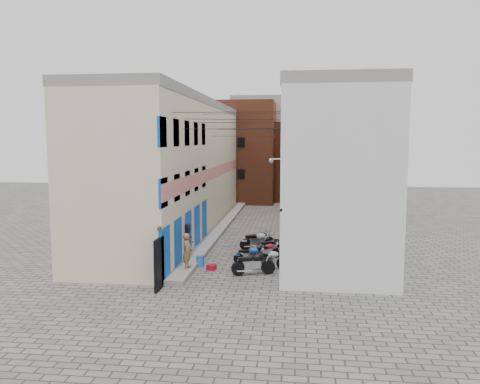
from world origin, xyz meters
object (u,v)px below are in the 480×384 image
at_px(motorcycle_f, 257,240).
at_px(red_crate, 211,267).
at_px(motorcycle_d, 267,250).
at_px(water_jug_near, 200,261).
at_px(motorcycle_g, 260,238).
at_px(motorcycle_c, 250,254).
at_px(motorcycle_e, 272,245).
at_px(person_a, 187,251).
at_px(motorcycle_a, 253,262).
at_px(water_jug_far, 201,260).
at_px(motorcycle_b, 269,258).
at_px(person_b, 188,240).

bearing_deg(motorcycle_f, red_crate, -35.90).
xyz_separation_m(motorcycle_d, water_jug_near, (-3.23, -1.90, -0.21)).
bearing_deg(water_jug_near, motorcycle_g, 61.23).
distance_m(motorcycle_c, motorcycle_e, 2.24).
bearing_deg(water_jug_near, red_crate, -36.50).
distance_m(motorcycle_g, person_a, 6.68).
relative_size(motorcycle_a, motorcycle_c, 1.22).
distance_m(motorcycle_e, water_jug_near, 4.49).
bearing_deg(motorcycle_a, motorcycle_d, 155.00).
height_order(motorcycle_c, water_jug_far, motorcycle_c).
xyz_separation_m(motorcycle_b, water_jug_near, (-3.44, 0.03, -0.26)).
height_order(motorcycle_b, motorcycle_d, motorcycle_b).
height_order(person_a, water_jug_near, person_a).
distance_m(motorcycle_a, motorcycle_f, 5.00).
xyz_separation_m(motorcycle_c, motorcycle_d, (0.80, 1.02, -0.01)).
relative_size(motorcycle_c, water_jug_near, 3.04).
xyz_separation_m(person_b, water_jug_far, (0.80, -0.74, -0.86)).
bearing_deg(water_jug_far, motorcycle_a, -26.48).
distance_m(motorcycle_g, water_jug_near, 5.45).
distance_m(water_jug_near, red_crate, 0.85).
distance_m(motorcycle_a, motorcycle_b, 1.26).
bearing_deg(motorcycle_f, person_b, -62.19).
height_order(motorcycle_f, person_b, person_b).
bearing_deg(water_jug_near, person_a, -105.65).
xyz_separation_m(motorcycle_a, person_b, (-3.57, 2.12, 0.51)).
xyz_separation_m(motorcycle_b, motorcycle_g, (-0.82, 4.81, -0.04)).
bearing_deg(person_b, motorcycle_d, -71.28).
relative_size(motorcycle_f, red_crate, 4.75).
bearing_deg(motorcycle_f, motorcycle_e, 28.14).
bearing_deg(motorcycle_c, motorcycle_e, 144.77).
xyz_separation_m(motorcycle_a, water_jug_far, (-2.77, 1.38, -0.35)).
height_order(motorcycle_e, motorcycle_f, motorcycle_f).
bearing_deg(motorcycle_a, motorcycle_f, 166.26).
bearing_deg(motorcycle_g, motorcycle_d, -7.36).
height_order(motorcycle_g, person_a, person_a).
distance_m(motorcycle_a, motorcycle_g, 5.87).
bearing_deg(motorcycle_g, motorcycle_c, -22.17).
bearing_deg(motorcycle_d, motorcycle_a, -44.46).
xyz_separation_m(motorcycle_a, red_crate, (-2.09, 0.59, -0.47)).
bearing_deg(person_a, motorcycle_f, -27.38).
xyz_separation_m(motorcycle_b, red_crate, (-2.77, -0.47, -0.41)).
xyz_separation_m(motorcycle_a, motorcycle_c, (-0.34, 1.97, -0.11)).
bearing_deg(person_a, motorcycle_a, -85.99).
xyz_separation_m(motorcycle_e, red_crate, (-2.78, -3.37, -0.40)).
bearing_deg(red_crate, water_jug_near, 143.50).
distance_m(motorcycle_f, motorcycle_g, 0.87).
bearing_deg(motorcycle_a, water_jug_far, -132.73).
bearing_deg(motorcycle_c, person_b, -100.66).
bearing_deg(person_a, motorcycle_d, -46.90).
bearing_deg(water_jug_far, motorcycle_f, 54.84).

